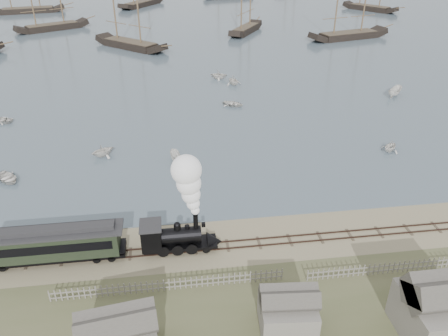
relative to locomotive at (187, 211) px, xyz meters
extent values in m
plane|color=gray|center=(4.64, 2.00, -4.25)|extent=(600.00, 600.00, 0.00)
cube|color=#38251F|center=(4.64, -0.50, -4.15)|extent=(120.00, 0.08, 0.12)
cube|color=#38251F|center=(4.64, 0.50, -4.15)|extent=(120.00, 0.08, 0.12)
cube|color=#45392C|center=(4.64, 0.00, -4.22)|extent=(120.00, 1.80, 0.06)
cube|color=black|center=(-0.75, 0.00, -3.55)|extent=(6.69, 1.97, 0.25)
cylinder|color=black|center=(-1.14, 0.00, -2.56)|extent=(4.13, 1.48, 1.48)
cube|color=black|center=(-3.31, 0.00, -2.37)|extent=(1.77, 2.16, 2.26)
cube|color=#2A2A2D|center=(-3.31, 0.00, -1.18)|extent=(1.97, 2.36, 0.12)
cylinder|color=black|center=(0.73, 0.00, -1.23)|extent=(0.43, 0.43, 1.57)
sphere|color=black|center=(-0.95, 0.00, -1.41)|extent=(0.63, 0.63, 0.63)
cone|color=black|center=(2.40, 0.00, -3.64)|extent=(1.38, 1.97, 1.97)
cube|color=black|center=(1.42, 0.00, -1.58)|extent=(0.34, 0.34, 0.34)
cube|color=black|center=(-12.15, 0.00, -3.58)|extent=(12.91, 2.12, 0.32)
cube|color=black|center=(-12.15, 0.00, -2.29)|extent=(11.99, 2.31, 2.31)
cube|color=black|center=(-12.15, -1.17, -2.06)|extent=(11.07, 0.06, 0.83)
cube|color=black|center=(-12.15, 1.17, -2.06)|extent=(11.07, 0.06, 0.83)
cube|color=#2A2A2D|center=(-12.15, 0.00, -1.09)|extent=(12.91, 2.49, 0.17)
cube|color=#2A2A2D|center=(-12.15, 0.00, -0.81)|extent=(11.53, 1.11, 0.42)
imported|color=silver|center=(-15.27, 2.15, -3.90)|extent=(2.52, 3.47, 0.70)
imported|color=silver|center=(-20.25, 15.08, -3.80)|extent=(4.62, 4.54, 0.78)
imported|color=silver|center=(-9.79, 20.02, -3.37)|extent=(3.87, 4.02, 1.63)
imported|color=silver|center=(-0.52, 17.09, -3.58)|extent=(3.33, 1.78, 1.22)
imported|color=silver|center=(9.62, 35.41, -3.82)|extent=(4.01, 4.35, 0.74)
imported|color=silver|center=(27.67, 16.34, -3.45)|extent=(3.65, 3.70, 1.48)
imported|color=silver|center=(38.21, 36.21, -3.39)|extent=(3.92, 4.10, 1.59)
imported|color=silver|center=(-26.33, 33.47, -3.81)|extent=(3.80, 4.34, 0.75)
imported|color=silver|center=(11.31, 46.14, -3.32)|extent=(4.09, 3.83, 1.74)
imported|color=silver|center=(9.04, 49.98, -3.31)|extent=(3.67, 3.98, 1.75)
camera|label=1|loc=(-1.02, -31.79, 22.14)|focal=35.00mm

